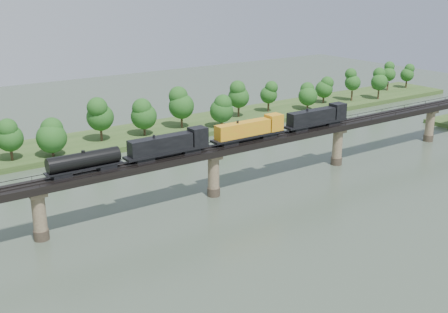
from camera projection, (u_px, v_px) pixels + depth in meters
ground at (301, 243)px, 106.66m from camera, size 400.00×400.00×0.00m
far_bank at (114, 139)px, 172.86m from camera, size 300.00×24.00×1.60m
bridge at (214, 173)px, 128.45m from camera, size 236.00×30.00×11.50m
bridge_superstructure at (213, 147)px, 126.53m from camera, size 220.00×4.90×0.75m
far_treeline at (93, 120)px, 162.45m from camera, size 289.06×17.54×13.60m
freight_train at (224, 135)px, 127.35m from camera, size 79.46×3.10×5.47m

